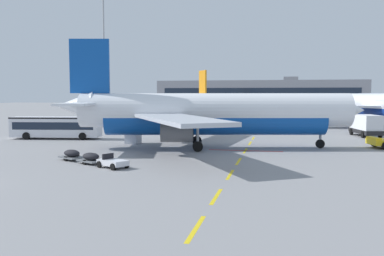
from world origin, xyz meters
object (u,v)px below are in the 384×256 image
Objects in this scene: airliner_far_right at (360,105)px; catering_truck at (366,125)px; airliner_foreground at (210,113)px; uld_cargo_container at (133,137)px; apron_shuttle_bus at (56,126)px; apron_light_mast_near at (104,37)px; airliner_far_center at (185,102)px; baggage_train at (91,158)px.

catering_truck is at bearing -97.30° from airliner_far_right.
uld_cargo_container is (-10.03, 2.49, -3.15)m from airliner_foreground.
catering_truck is 4.21× the size of uld_cargo_container.
airliner_far_right is 19.07× the size of uld_cargo_container.
apron_light_mast_near is at bearing 101.33° from apron_shuttle_bus.
airliner_far_right reaches higher than uld_cargo_container.
airliner_far_right is at bearing 82.70° from catering_truck.
apron_shuttle_bus is at bearing 166.09° from uld_cargo_container.
apron_shuttle_bus is (-3.53, -63.71, -2.13)m from airliner_far_center.
baggage_train is (-28.24, -30.18, -1.12)m from catering_truck.
baggage_train is (13.72, -18.16, -1.23)m from apron_shuttle_bus.
airliner_foreground reaches higher than catering_truck.
airliner_far_center reaches higher than baggage_train.
airliner_foreground is at bearing -13.91° from apron_shuttle_bus.
apron_shuttle_bus is (-44.84, -34.50, -2.20)m from airliner_far_right.
apron_shuttle_bus is 7.06× the size of uld_cargo_container.
uld_cargo_container is at bearing 96.00° from baggage_train.
airliner_far_right is 56.62m from apron_shuttle_bus.
airliner_foreground reaches higher than airliner_far_center.
apron_shuttle_bus is at bearing 166.09° from airliner_foreground.
apron_light_mast_near reaches higher than baggage_train.
catering_truck is at bearing -20.58° from apron_light_mast_near.
uld_cargo_container reaches higher than baggage_train.
airliner_foreground is at bearing 56.35° from baggage_train.
apron_light_mast_near is (-47.98, 18.02, 16.19)m from catering_truck.
baggage_train is 15.25m from uld_cargo_container.
apron_shuttle_bus is at bearing -93.17° from airliner_far_center.
apron_shuttle_bus is 0.42× the size of apron_light_mast_near.
catering_truck is at bearing 15.98° from apron_shuttle_bus.
uld_cargo_container is at bearing -131.10° from airliner_far_right.
airliner_foreground is 2.82× the size of apron_shuttle_bus.
catering_truck is 0.25× the size of apron_light_mast_near.
catering_truck is at bearing 41.49° from airliner_foreground.
airliner_foreground is at bearing -74.93° from airliner_far_center.
airliner_foreground is 26.53m from catering_truck.
airliner_far_right is at bearing 5.01° from apron_light_mast_near.
uld_cargo_container is at bearing 166.08° from airliner_foreground.
catering_truck is 41.35m from baggage_train.
airliner_far_center is 50.60m from airliner_far_right.
uld_cargo_container is (-1.59, 15.16, 0.28)m from baggage_train.
apron_light_mast_near reaches higher than uld_cargo_container.
airliner_far_center is (-18.63, 69.21, -0.07)m from airliner_foreground.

